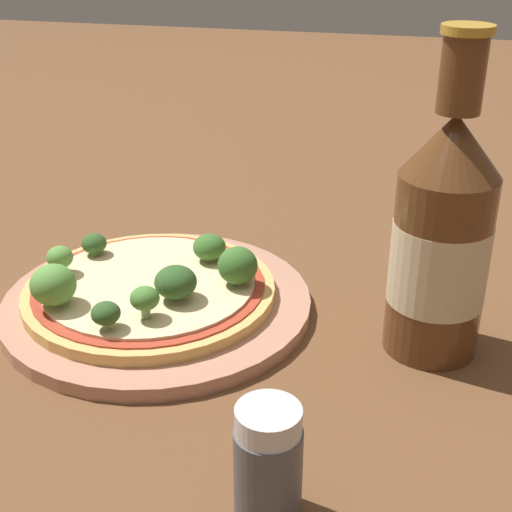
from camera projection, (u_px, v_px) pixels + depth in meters
name	position (u px, v px, depth m)	size (l,w,h in m)	color
ground_plane	(173.00, 311.00, 0.60)	(3.00, 3.00, 0.00)	brown
plate	(157.00, 303.00, 0.60)	(0.26, 0.26, 0.01)	tan
pizza	(150.00, 288.00, 0.60)	(0.21, 0.21, 0.01)	tan
broccoli_floret_0	(106.00, 314.00, 0.52)	(0.02, 0.02, 0.02)	#89A866
broccoli_floret_1	(150.00, 300.00, 0.54)	(0.02, 0.02, 0.03)	#89A866
broccoli_floret_2	(94.00, 244.00, 0.64)	(0.02, 0.02, 0.02)	#89A866
broccoli_floret_3	(176.00, 282.00, 0.56)	(0.03, 0.03, 0.03)	#89A866
broccoli_floret_4	(238.00, 266.00, 0.59)	(0.03, 0.03, 0.03)	#89A866
broccoli_floret_5	(60.00, 258.00, 0.60)	(0.02, 0.02, 0.03)	#89A866
broccoli_floret_6	(53.00, 285.00, 0.55)	(0.04, 0.04, 0.03)	#89A866
broccoli_floret_7	(209.00, 247.00, 0.63)	(0.03, 0.03, 0.02)	#89A866
beer_bottle	(441.00, 240.00, 0.51)	(0.07, 0.07, 0.24)	#563319
pepper_shaker	(268.00, 464.00, 0.39)	(0.04, 0.04, 0.07)	#4C4C51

